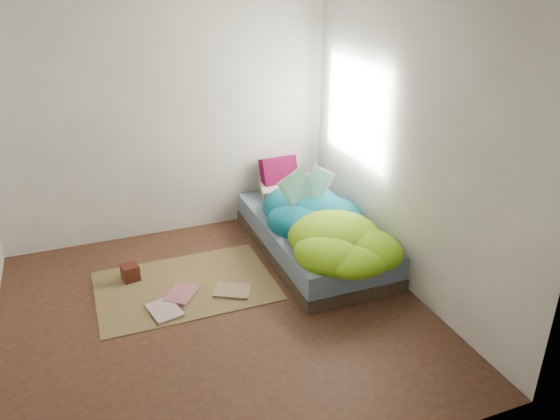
# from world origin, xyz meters

# --- Properties ---
(ground) EXTENTS (3.50, 3.50, 0.00)m
(ground) POSITION_xyz_m (0.00, 0.00, 0.00)
(ground) COLOR #3A2216
(ground) RESTS_ON ground
(room_walls) EXTENTS (3.54, 3.54, 2.62)m
(room_walls) POSITION_xyz_m (0.01, 0.01, 1.63)
(room_walls) COLOR #BAB8B1
(room_walls) RESTS_ON ground
(bed) EXTENTS (1.00, 2.00, 0.34)m
(bed) POSITION_xyz_m (1.22, 0.72, 0.17)
(bed) COLOR #31261B
(bed) RESTS_ON ground
(duvet) EXTENTS (0.96, 1.84, 0.34)m
(duvet) POSITION_xyz_m (1.22, 0.50, 0.51)
(duvet) COLOR #076177
(duvet) RESTS_ON bed
(rug) EXTENTS (1.60, 1.10, 0.01)m
(rug) POSITION_xyz_m (-0.15, 0.55, 0.01)
(rug) COLOR brown
(rug) RESTS_ON ground
(pillow_floral) EXTENTS (0.71, 0.52, 0.14)m
(pillow_floral) POSITION_xyz_m (1.27, 1.50, 0.41)
(pillow_floral) COLOR beige
(pillow_floral) RESTS_ON bed
(pillow_magenta) EXTENTS (0.42, 0.15, 0.41)m
(pillow_magenta) POSITION_xyz_m (1.18, 1.57, 0.55)
(pillow_magenta) COLOR #440420
(pillow_magenta) RESTS_ON bed
(open_book) EXTENTS (0.49, 0.13, 0.30)m
(open_book) POSITION_xyz_m (1.17, 0.79, 0.83)
(open_book) COLOR #38842B
(open_book) RESTS_ON duvet
(wooden_box) EXTENTS (0.17, 0.17, 0.15)m
(wooden_box) POSITION_xyz_m (-0.60, 0.84, 0.09)
(wooden_box) COLOR #3E150E
(wooden_box) RESTS_ON rug
(floor_book_a) EXTENTS (0.30, 0.37, 0.02)m
(floor_book_a) POSITION_xyz_m (-0.52, 0.18, 0.02)
(floor_book_a) COLOR silver
(floor_book_a) RESTS_ON rug
(floor_book_b) EXTENTS (0.37, 0.39, 0.03)m
(floor_book_b) POSITION_xyz_m (-0.32, 0.47, 0.03)
(floor_book_b) COLOR #C06F7F
(floor_book_b) RESTS_ON rug
(floor_book_c) EXTENTS (0.39, 0.36, 0.02)m
(floor_book_c) POSITION_xyz_m (0.17, 0.18, 0.02)
(floor_book_c) COLOR tan
(floor_book_c) RESTS_ON rug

